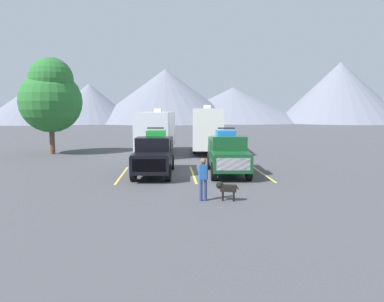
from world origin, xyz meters
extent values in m
plane|color=#47474C|center=(0.00, 0.00, 0.00)|extent=(240.00, 240.00, 0.00)
cube|color=black|center=(-2.16, -0.37, 0.88)|extent=(2.18, 5.49, 0.90)
cube|color=black|center=(-2.26, -2.32, 1.37)|extent=(1.90, 1.60, 0.08)
cube|color=black|center=(-2.19, -0.86, 1.73)|extent=(1.86, 1.49, 0.79)
cube|color=slate|center=(-2.21, -1.42, 1.77)|extent=(1.69, 0.31, 0.58)
cube|color=black|center=(-2.09, 1.08, 1.64)|extent=(1.99, 2.58, 0.62)
cube|color=silver|center=(-2.30, -3.04, 0.93)|extent=(1.62, 0.14, 0.63)
cylinder|color=black|center=(-1.38, -2.25, 0.43)|extent=(0.32, 0.88, 0.86)
cylinder|color=black|center=(-3.13, -2.16, 0.43)|extent=(0.32, 0.88, 0.86)
cylinder|color=black|center=(-1.19, 1.42, 0.43)|extent=(0.32, 0.88, 0.86)
cylinder|color=black|center=(-2.94, 1.51, 0.43)|extent=(0.32, 0.88, 0.86)
cube|color=green|center=(-2.09, 1.08, 2.17)|extent=(1.13, 1.64, 0.45)
cylinder|color=black|center=(-1.69, 0.52, 2.17)|extent=(0.20, 0.45, 0.44)
cylinder|color=black|center=(-2.54, 0.56, 2.17)|extent=(0.20, 0.45, 0.44)
cylinder|color=black|center=(-1.63, 1.61, 2.17)|extent=(0.20, 0.45, 0.44)
cylinder|color=black|center=(-2.49, 1.65, 2.17)|extent=(0.20, 0.45, 0.44)
cube|color=black|center=(-2.11, 0.64, 2.55)|extent=(0.96, 0.13, 0.08)
cube|color=#144723|center=(1.93, -0.45, 0.91)|extent=(2.21, 5.34, 0.87)
cube|color=#144723|center=(1.83, -2.34, 1.39)|extent=(1.94, 1.56, 0.08)
cube|color=#144723|center=(1.90, -0.93, 1.76)|extent=(1.90, 1.45, 0.82)
cube|color=slate|center=(1.88, -1.47, 1.80)|extent=(1.72, 0.32, 0.61)
cube|color=#144723|center=(2.00, 0.96, 1.64)|extent=(2.03, 2.51, 0.58)
cube|color=silver|center=(1.80, -3.04, 0.96)|extent=(1.66, 0.14, 0.61)
cylinder|color=black|center=(2.73, -2.28, 0.48)|extent=(0.33, 0.96, 0.95)
cylinder|color=black|center=(0.94, -2.19, 0.48)|extent=(0.33, 0.96, 0.95)
cylinder|color=black|center=(2.91, 1.28, 0.48)|extent=(0.33, 0.96, 0.95)
cylinder|color=black|center=(1.12, 1.37, 0.48)|extent=(0.33, 0.96, 0.95)
cube|color=blue|center=(2.00, 0.96, 2.16)|extent=(1.15, 1.60, 0.45)
cylinder|color=black|center=(2.41, 0.41, 2.15)|extent=(0.20, 0.45, 0.44)
cylinder|color=black|center=(1.54, 0.45, 2.15)|extent=(0.20, 0.45, 0.44)
cylinder|color=black|center=(2.46, 1.47, 2.15)|extent=(0.20, 0.45, 0.44)
cylinder|color=black|center=(1.59, 1.51, 2.15)|extent=(0.20, 0.45, 0.44)
cube|color=black|center=(1.98, 0.53, 2.53)|extent=(0.98, 0.13, 0.08)
cube|color=gold|center=(-3.95, -0.31, 0.00)|extent=(0.12, 5.50, 0.01)
cube|color=gold|center=(0.00, -0.31, 0.00)|extent=(0.12, 5.50, 0.01)
cube|color=gold|center=(3.95, -0.31, 0.00)|extent=(0.12, 5.50, 0.01)
cube|color=silver|center=(-2.37, 9.49, 1.97)|extent=(3.12, 7.77, 2.88)
cube|color=#595960|center=(-3.63, 9.59, 2.12)|extent=(0.61, 7.26, 0.24)
cube|color=silver|center=(-2.28, 10.62, 3.56)|extent=(0.65, 0.75, 0.30)
cube|color=#333333|center=(-2.72, 5.11, 0.32)|extent=(0.22, 1.21, 0.12)
cylinder|color=black|center=(-1.29, 8.49, 0.38)|extent=(0.28, 0.78, 0.76)
cylinder|color=black|center=(-3.59, 8.67, 0.38)|extent=(0.28, 0.78, 0.76)
cylinder|color=black|center=(-1.14, 10.30, 0.38)|extent=(0.28, 0.78, 0.76)
cylinder|color=black|center=(-3.45, 10.49, 0.38)|extent=(0.28, 0.78, 0.76)
cube|color=silver|center=(1.85, 10.15, 2.12)|extent=(2.91, 7.82, 3.17)
cube|color=#595960|center=(0.69, 10.24, 2.28)|extent=(0.62, 7.33, 0.24)
cube|color=silver|center=(1.94, 11.29, 3.85)|extent=(0.65, 0.75, 0.30)
cube|color=#333333|center=(1.49, 5.73, 0.32)|extent=(0.22, 1.21, 0.12)
cylinder|color=black|center=(2.83, 9.15, 0.38)|extent=(0.28, 0.78, 0.76)
cylinder|color=black|center=(0.72, 9.32, 0.38)|extent=(0.28, 0.78, 0.76)
cylinder|color=black|center=(2.98, 10.98, 0.38)|extent=(0.28, 0.78, 0.76)
cylinder|color=black|center=(0.87, 11.15, 0.38)|extent=(0.28, 0.78, 0.76)
cylinder|color=navy|center=(-0.07, -6.42, 0.43)|extent=(0.13, 0.13, 0.86)
cylinder|color=navy|center=(0.11, -6.41, 0.43)|extent=(0.13, 0.13, 0.86)
cube|color=#2659A5|center=(0.02, -6.41, 1.17)|extent=(0.26, 0.21, 0.61)
sphere|color=brown|center=(0.02, -6.41, 1.59)|extent=(0.23, 0.23, 0.23)
cylinder|color=#2659A5|center=(-0.12, -6.42, 1.14)|extent=(0.10, 0.10, 0.55)
cylinder|color=#2659A5|center=(0.16, -6.40, 1.14)|extent=(0.10, 0.10, 0.55)
cube|color=black|center=(1.01, -6.48, 0.51)|extent=(0.66, 0.39, 0.27)
sphere|color=black|center=(0.68, -6.38, 0.62)|extent=(0.30, 0.30, 0.30)
cylinder|color=black|center=(1.34, -6.57, 0.56)|extent=(0.16, 0.08, 0.20)
cylinder|color=black|center=(0.78, -6.49, 0.19)|extent=(0.06, 0.06, 0.37)
cylinder|color=black|center=(0.82, -6.34, 0.19)|extent=(0.06, 0.06, 0.37)
cylinder|color=black|center=(1.20, -6.61, 0.19)|extent=(0.06, 0.06, 0.37)
cylinder|color=black|center=(1.24, -6.46, 0.19)|extent=(0.06, 0.06, 0.37)
cylinder|color=brown|center=(-10.88, 9.99, 1.51)|extent=(0.40, 0.40, 3.02)
sphere|color=#286B2D|center=(-10.88, 9.99, 4.26)|extent=(4.98, 4.98, 4.98)
sphere|color=#286B2D|center=(-10.70, 9.71, 6.00)|extent=(3.49, 3.49, 3.49)
cone|color=slate|center=(-35.39, 81.45, 5.84)|extent=(31.36, 31.36, 11.68)
cone|color=slate|center=(-23.34, 83.05, 5.37)|extent=(26.36, 26.36, 10.74)
cone|color=slate|center=(-2.48, 86.29, 7.58)|extent=(41.76, 41.76, 15.15)
cone|color=slate|center=(17.72, 90.57, 5.16)|extent=(43.10, 43.10, 10.32)
cone|color=slate|center=(46.59, 81.95, 8.49)|extent=(35.12, 35.12, 16.98)
camera|label=1|loc=(-1.28, -20.72, 3.58)|focal=34.63mm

